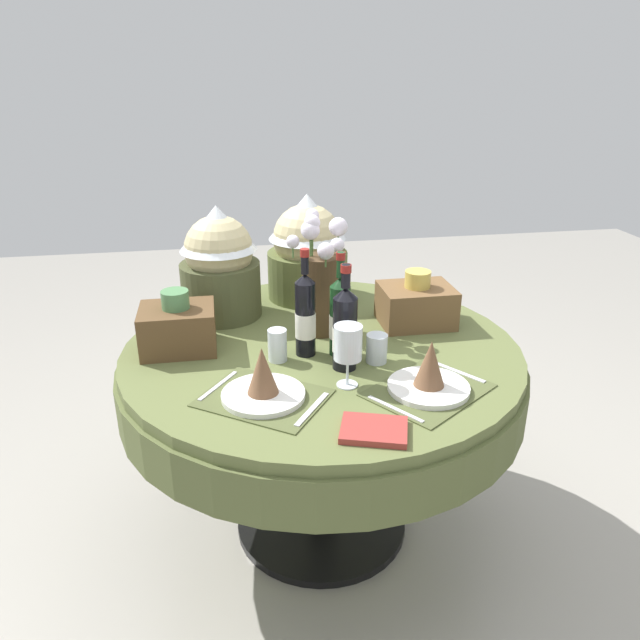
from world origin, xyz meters
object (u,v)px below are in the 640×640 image
object	(u,v)px
tumbler_mid	(277,345)
woven_basket_side_left	(178,327)
tumbler_near_right	(377,348)
wine_bottle_centre	(305,315)
wine_bottle_left	(340,316)
gift_tub_back_left	(219,259)
gift_tub_back_centre	(307,245)
place_setting_right	(429,377)
wine_glass_right	(348,344)
book_on_table	(374,430)
flower_vase	(321,283)
wine_bottle_right	(345,329)
dining_table	(322,378)
woven_basket_side_right	(416,304)
place_setting_left	(263,384)

from	to	relation	value
tumbler_mid	woven_basket_side_left	world-z (taller)	woven_basket_side_left
tumbler_near_right	wine_bottle_centre	bearing A→B (deg)	156.10
wine_bottle_left	gift_tub_back_left	bearing A→B (deg)	132.38
tumbler_near_right	gift_tub_back_centre	xyz separation A→B (m)	(-0.13, 0.63, 0.17)
place_setting_right	wine_glass_right	xyz separation A→B (m)	(-0.23, 0.07, 0.09)
wine_bottle_left	book_on_table	world-z (taller)	wine_bottle_left
place_setting_right	wine_bottle_centre	xyz separation A→B (m)	(-0.32, 0.31, 0.09)
book_on_table	gift_tub_back_centre	size ratio (longest dim) A/B	0.41
wine_bottle_left	woven_basket_side_left	xyz separation A→B (m)	(-0.52, 0.13, -0.05)
flower_vase	wine_bottle_left	xyz separation A→B (m)	(0.03, -0.19, -0.05)
wine_glass_right	woven_basket_side_left	bearing A→B (deg)	145.64
place_setting_right	wine_bottle_right	distance (m)	0.30
place_setting_right	tumbler_mid	world-z (taller)	place_setting_right
dining_table	wine_glass_right	bearing A→B (deg)	-84.70
flower_vase	book_on_table	xyz separation A→B (m)	(0.02, -0.66, -0.17)
wine_bottle_left	book_on_table	size ratio (longest dim) A/B	2.02
gift_tub_back_left	woven_basket_side_right	size ratio (longest dim) A/B	1.62
wine_bottle_left	wine_glass_right	xyz separation A→B (m)	(-0.02, -0.22, 0.00)
gift_tub_back_centre	wine_glass_right	bearing A→B (deg)	-89.97
tumbler_mid	woven_basket_side_right	world-z (taller)	woven_basket_side_right
dining_table	place_setting_left	size ratio (longest dim) A/B	3.21
dining_table	woven_basket_side_right	xyz separation A→B (m)	(0.37, 0.13, 0.20)
gift_tub_back_left	dining_table	bearing A→B (deg)	-46.02
place_setting_right	place_setting_left	bearing A→B (deg)	175.42
tumbler_mid	gift_tub_back_left	world-z (taller)	gift_tub_back_left
place_setting_left	woven_basket_side_left	xyz separation A→B (m)	(-0.25, 0.38, 0.03)
woven_basket_side_right	place_setting_left	bearing A→B (deg)	-142.96
tumbler_near_right	gift_tub_back_centre	world-z (taller)	gift_tub_back_centre
wine_glass_right	book_on_table	distance (m)	0.29
wine_glass_right	woven_basket_side_right	xyz separation A→B (m)	(0.35, 0.42, -0.06)
place_setting_left	wine_bottle_right	size ratio (longest dim) A/B	1.26
wine_bottle_centre	gift_tub_back_centre	xyz separation A→B (m)	(0.09, 0.54, 0.08)
dining_table	flower_vase	bearing A→B (deg)	81.18
wine_glass_right	woven_basket_side_right	distance (m)	0.55
tumbler_near_right	book_on_table	xyz separation A→B (m)	(-0.11, -0.40, -0.04)
wine_bottle_centre	tumbler_near_right	world-z (taller)	wine_bottle_centre
book_on_table	woven_basket_side_right	bearing A→B (deg)	81.83
woven_basket_side_left	gift_tub_back_centre	bearing A→B (deg)	40.37
place_setting_right	book_on_table	distance (m)	0.29
tumbler_mid	gift_tub_back_centre	xyz separation A→B (m)	(0.19, 0.57, 0.17)
place_setting_left	tumbler_mid	world-z (taller)	place_setting_left
woven_basket_side_left	tumbler_mid	bearing A→B (deg)	-23.98
tumbler_near_right	woven_basket_side_left	distance (m)	0.66
wine_glass_right	gift_tub_back_left	xyz separation A→B (m)	(-0.35, 0.62, 0.08)
dining_table	place_setting_left	distance (m)	0.43
tumbler_mid	gift_tub_back_left	distance (m)	0.48
flower_vase	place_setting_left	bearing A→B (deg)	-119.16
place_setting_right	gift_tub_back_centre	distance (m)	0.89
tumbler_mid	place_setting_right	bearing A→B (deg)	-33.70
place_setting_left	dining_table	bearing A→B (deg)	54.92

